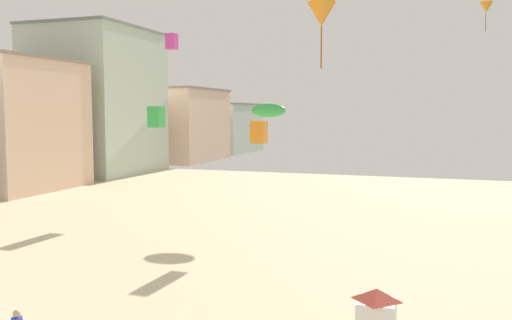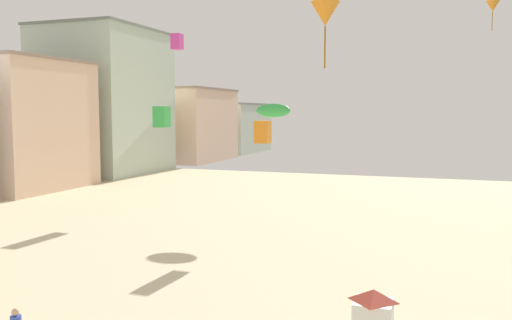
{
  "view_description": "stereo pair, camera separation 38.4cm",
  "coord_description": "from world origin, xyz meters",
  "px_view_note": "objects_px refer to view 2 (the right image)",
  "views": [
    {
      "loc": [
        9.66,
        -5.82,
        7.72
      ],
      "look_at": [
        2.79,
        14.5,
        5.81
      ],
      "focal_mm": 37.76,
      "sensor_mm": 36.0,
      "label": 1
    },
    {
      "loc": [
        10.02,
        -5.69,
        7.72
      ],
      "look_at": [
        2.79,
        14.5,
        5.81
      ],
      "focal_mm": 37.76,
      "sensor_mm": 36.0,
      "label": 2
    }
  ],
  "objects_px": {
    "kite_orange_box": "(263,132)",
    "kite_green_box": "(162,117)",
    "kite_orange_delta_3": "(325,14)",
    "lifeguard_stand": "(373,313)",
    "kite_magenta_box": "(177,42)",
    "kite_orange_delta_2": "(493,6)",
    "kite_green_parafoil": "(273,110)"
  },
  "relations": [
    {
      "from": "kite_orange_box",
      "to": "kite_green_box",
      "type": "relative_size",
      "value": 0.84
    },
    {
      "from": "kite_orange_delta_3",
      "to": "lifeguard_stand",
      "type": "bearing_deg",
      "value": -72.72
    },
    {
      "from": "lifeguard_stand",
      "to": "kite_orange_delta_3",
      "type": "relative_size",
      "value": 0.64
    },
    {
      "from": "kite_magenta_box",
      "to": "kite_orange_delta_2",
      "type": "height_order",
      "value": "kite_orange_delta_2"
    },
    {
      "from": "kite_orange_box",
      "to": "kite_green_box",
      "type": "distance_m",
      "value": 12.73
    },
    {
      "from": "kite_green_box",
      "to": "kite_orange_delta_3",
      "type": "xyz_separation_m",
      "value": [
        15.23,
        -6.79,
        6.32
      ]
    },
    {
      "from": "kite_green_parafoil",
      "to": "kite_orange_delta_2",
      "type": "height_order",
      "value": "kite_orange_delta_2"
    },
    {
      "from": "kite_orange_box",
      "to": "kite_orange_delta_2",
      "type": "xyz_separation_m",
      "value": [
        14.3,
        11.42,
        9.19
      ]
    },
    {
      "from": "lifeguard_stand",
      "to": "kite_orange_box",
      "type": "height_order",
      "value": "kite_orange_box"
    },
    {
      "from": "lifeguard_stand",
      "to": "kite_orange_box",
      "type": "relative_size",
      "value": 1.75
    },
    {
      "from": "kite_green_box",
      "to": "kite_orange_delta_3",
      "type": "height_order",
      "value": "kite_orange_delta_3"
    },
    {
      "from": "lifeguard_stand",
      "to": "kite_orange_delta_2",
      "type": "distance_m",
      "value": 32.55
    },
    {
      "from": "kite_orange_box",
      "to": "kite_orange_delta_3",
      "type": "xyz_separation_m",
      "value": [
        4.19,
        -0.52,
        7.23
      ]
    },
    {
      "from": "lifeguard_stand",
      "to": "kite_orange_delta_2",
      "type": "bearing_deg",
      "value": 99.23
    },
    {
      "from": "kite_green_box",
      "to": "kite_orange_delta_2",
      "type": "height_order",
      "value": "kite_orange_delta_2"
    },
    {
      "from": "kite_green_parafoil",
      "to": "kite_orange_delta_3",
      "type": "bearing_deg",
      "value": -51.59
    },
    {
      "from": "lifeguard_stand",
      "to": "kite_orange_delta_2",
      "type": "height_order",
      "value": "kite_orange_delta_2"
    },
    {
      "from": "kite_green_parafoil",
      "to": "kite_magenta_box",
      "type": "bearing_deg",
      "value": 176.79
    },
    {
      "from": "lifeguard_stand",
      "to": "kite_green_parafoil",
      "type": "xyz_separation_m",
      "value": [
        -10.91,
        24.19,
        6.01
      ]
    },
    {
      "from": "lifeguard_stand",
      "to": "kite_green_parafoil",
      "type": "distance_m",
      "value": 27.21
    },
    {
      "from": "lifeguard_stand",
      "to": "kite_magenta_box",
      "type": "xyz_separation_m",
      "value": [
        -19.44,
        24.67,
        11.69
      ]
    },
    {
      "from": "kite_orange_delta_3",
      "to": "kite_green_box",
      "type": "bearing_deg",
      "value": 155.98
    },
    {
      "from": "kite_green_box",
      "to": "kite_orange_delta_2",
      "type": "relative_size",
      "value": 0.8
    },
    {
      "from": "kite_magenta_box",
      "to": "kite_orange_delta_3",
      "type": "bearing_deg",
      "value": -28.05
    },
    {
      "from": "kite_orange_box",
      "to": "kite_green_parafoil",
      "type": "xyz_separation_m",
      "value": [
        -1.39,
        6.52,
        1.42
      ]
    },
    {
      "from": "kite_orange_delta_2",
      "to": "kite_green_box",
      "type": "bearing_deg",
      "value": -168.51
    },
    {
      "from": "kite_green_box",
      "to": "kite_magenta_box",
      "type": "distance_m",
      "value": 6.34
    },
    {
      "from": "kite_green_parafoil",
      "to": "kite_orange_delta_2",
      "type": "relative_size",
      "value": 1.26
    },
    {
      "from": "kite_green_box",
      "to": "kite_green_parafoil",
      "type": "relative_size",
      "value": 0.63
    },
    {
      "from": "kite_magenta_box",
      "to": "kite_orange_delta_3",
      "type": "xyz_separation_m",
      "value": [
        14.1,
        -7.51,
        0.12
      ]
    },
    {
      "from": "lifeguard_stand",
      "to": "kite_orange_box",
      "type": "bearing_deg",
      "value": 136.87
    },
    {
      "from": "kite_magenta_box",
      "to": "kite_orange_delta_3",
      "type": "relative_size",
      "value": 0.32
    }
  ]
}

